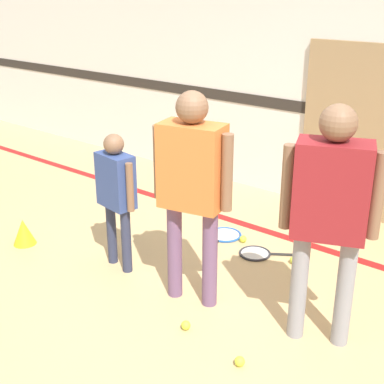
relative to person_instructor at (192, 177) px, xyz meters
The scene contains 13 objects.
ground_plane 1.02m from the person_instructor, 52.31° to the right, with size 16.00×16.00×0.00m, color tan.
wall_back 2.44m from the person_instructor, 85.62° to the left, with size 16.00×0.07×3.20m.
floor_stripe 1.69m from the person_instructor, 82.52° to the left, with size 14.40×0.10×0.01m.
person_instructor is the anchor object (origin of this frame).
person_student_left 0.83m from the person_instructor, behind, with size 0.43×0.23×1.16m.
person_student_right 0.97m from the person_instructor, ahead, with size 0.57×0.40×1.60m.
racket_spare_on_floor 1.33m from the person_instructor, 89.48° to the left, with size 0.51×0.41×0.03m.
racket_second_spare 1.48m from the person_instructor, 112.77° to the left, with size 0.37×0.53×0.03m.
tennis_ball_near_instructor 1.02m from the person_instructor, 57.63° to the right, with size 0.07×0.07×0.07m, color #CCE038.
tennis_ball_by_spare_racket 1.42m from the person_instructor, 102.19° to the left, with size 0.07×0.07×0.07m, color #CCE038.
tennis_ball_stray_left 1.40m from the person_instructor, 70.68° to the left, with size 0.07×0.07×0.07m, color #CCE038.
tennis_ball_stray_right 1.25m from the person_instructor, 29.98° to the right, with size 0.07×0.07×0.07m, color #CCE038.
training_cone 1.99m from the person_instructor, behind, with size 0.21×0.21×0.24m.
Camera 1 is at (2.00, -2.49, 2.24)m, focal length 50.00 mm.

